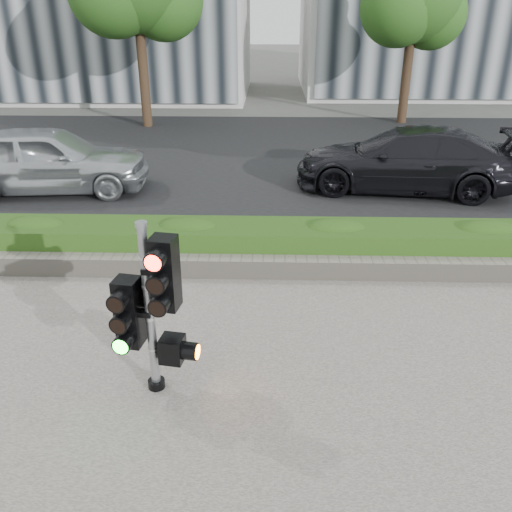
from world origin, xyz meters
The scene contains 9 objects.
ground centered at (0.00, 0.00, 0.00)m, with size 120.00×120.00×0.00m, color #51514C.
sidewalk centered at (0.00, -2.50, 0.01)m, with size 16.00×11.00×0.03m, color #9E9389.
road centered at (0.00, 10.00, 0.01)m, with size 60.00×13.00×0.02m, color black.
curb centered at (0.00, 3.15, 0.06)m, with size 60.00×0.25×0.12m, color gray.
stone_wall centered at (0.00, 1.90, 0.20)m, with size 12.00×0.32×0.34m, color gray.
hedge centered at (0.00, 2.55, 0.37)m, with size 12.00×1.00×0.68m, color #437825.
traffic_signal centered at (-1.06, -1.15, 1.25)m, with size 0.79×0.62×2.21m.
car_silver centered at (-5.23, 6.47, 0.85)m, with size 1.95×4.86×1.65m, color #B8BBC0.
car_dark centered at (3.67, 6.87, 0.81)m, with size 2.20×5.41×1.57m, color black.
Camera 1 is at (0.30, -6.56, 4.38)m, focal length 38.00 mm.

